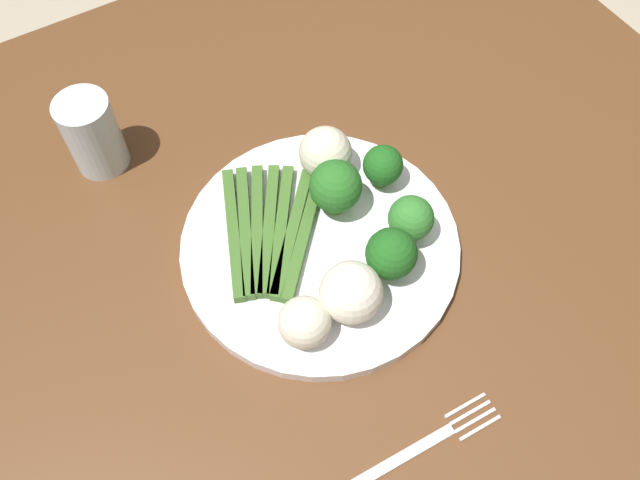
{
  "coord_description": "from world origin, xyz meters",
  "views": [
    {
      "loc": [
        0.24,
        -0.2,
        1.36
      ],
      "look_at": [
        -0.07,
        -0.02,
        0.77
      ],
      "focal_mm": 37.17,
      "sensor_mm": 36.0,
      "label": 1
    }
  ],
  "objects_px": {
    "broccoli_front_left": "(336,187)",
    "water_glass": "(92,134)",
    "cauliflower_mid": "(351,292)",
    "dining_table": "(360,331)",
    "broccoli_near_center": "(411,219)",
    "cauliflower_near_fork": "(325,153)",
    "broccoli_right": "(390,252)",
    "plate": "(320,246)",
    "fork": "(421,446)",
    "asparagus_bundle": "(269,231)",
    "broccoli_left": "(383,166)",
    "cauliflower_back": "(304,322)"
  },
  "relations": [
    {
      "from": "cauliflower_mid",
      "to": "broccoli_front_left",
      "type": "bearing_deg",
      "value": 155.66
    },
    {
      "from": "asparagus_bundle",
      "to": "broccoli_right",
      "type": "distance_m",
      "value": 0.13
    },
    {
      "from": "cauliflower_back",
      "to": "cauliflower_mid",
      "type": "distance_m",
      "value": 0.05
    },
    {
      "from": "broccoli_near_center",
      "to": "asparagus_bundle",
      "type": "bearing_deg",
      "value": -121.84
    },
    {
      "from": "cauliflower_near_fork",
      "to": "broccoli_front_left",
      "type": "bearing_deg",
      "value": -19.92
    },
    {
      "from": "cauliflower_mid",
      "to": "water_glass",
      "type": "xyz_separation_m",
      "value": [
        -0.31,
        -0.14,
        0.0
      ]
    },
    {
      "from": "broccoli_left",
      "to": "cauliflower_mid",
      "type": "height_order",
      "value": "cauliflower_mid"
    },
    {
      "from": "broccoli_near_center",
      "to": "broccoli_right",
      "type": "height_order",
      "value": "broccoli_right"
    },
    {
      "from": "cauliflower_back",
      "to": "water_glass",
      "type": "bearing_deg",
      "value": -164.23
    },
    {
      "from": "broccoli_front_left",
      "to": "water_glass",
      "type": "bearing_deg",
      "value": -136.89
    },
    {
      "from": "plate",
      "to": "broccoli_right",
      "type": "distance_m",
      "value": 0.09
    },
    {
      "from": "dining_table",
      "to": "broccoli_right",
      "type": "relative_size",
      "value": 17.43
    },
    {
      "from": "broccoli_right",
      "to": "cauliflower_mid",
      "type": "xyz_separation_m",
      "value": [
        0.02,
        -0.05,
        -0.01
      ]
    },
    {
      "from": "asparagus_bundle",
      "to": "water_glass",
      "type": "bearing_deg",
      "value": 62.77
    },
    {
      "from": "cauliflower_near_fork",
      "to": "cauliflower_back",
      "type": "bearing_deg",
      "value": -36.85
    },
    {
      "from": "broccoli_left",
      "to": "dining_table",
      "type": "bearing_deg",
      "value": -40.27
    },
    {
      "from": "broccoli_left",
      "to": "broccoli_front_left",
      "type": "xyz_separation_m",
      "value": [
        0.0,
        -0.06,
        0.01
      ]
    },
    {
      "from": "water_glass",
      "to": "cauliflower_near_fork",
      "type": "bearing_deg",
      "value": 53.7
    },
    {
      "from": "water_glass",
      "to": "cauliflower_back",
      "type": "bearing_deg",
      "value": 15.77
    },
    {
      "from": "broccoli_left",
      "to": "water_glass",
      "type": "distance_m",
      "value": 0.32
    },
    {
      "from": "dining_table",
      "to": "broccoli_near_center",
      "type": "height_order",
      "value": "broccoli_near_center"
    },
    {
      "from": "broccoli_front_left",
      "to": "fork",
      "type": "bearing_deg",
      "value": -14.22
    },
    {
      "from": "plate",
      "to": "broccoli_near_center",
      "type": "height_order",
      "value": "broccoli_near_center"
    },
    {
      "from": "fork",
      "to": "water_glass",
      "type": "distance_m",
      "value": 0.48
    },
    {
      "from": "dining_table",
      "to": "fork",
      "type": "distance_m",
      "value": 0.2
    },
    {
      "from": "broccoli_left",
      "to": "cauliflower_mid",
      "type": "xyz_separation_m",
      "value": [
        0.11,
        -0.11,
        0.0
      ]
    },
    {
      "from": "plate",
      "to": "broccoli_near_center",
      "type": "distance_m",
      "value": 0.1
    },
    {
      "from": "broccoli_right",
      "to": "cauliflower_near_fork",
      "type": "bearing_deg",
      "value": 174.96
    },
    {
      "from": "asparagus_bundle",
      "to": "broccoli_near_center",
      "type": "xyz_separation_m",
      "value": [
        0.08,
        0.12,
        0.03
      ]
    },
    {
      "from": "plate",
      "to": "cauliflower_back",
      "type": "height_order",
      "value": "cauliflower_back"
    },
    {
      "from": "broccoli_left",
      "to": "cauliflower_back",
      "type": "bearing_deg",
      "value": -55.43
    },
    {
      "from": "asparagus_bundle",
      "to": "cauliflower_near_fork",
      "type": "relative_size",
      "value": 3.03
    },
    {
      "from": "broccoli_right",
      "to": "water_glass",
      "type": "bearing_deg",
      "value": -146.53
    },
    {
      "from": "dining_table",
      "to": "cauliflower_near_fork",
      "type": "bearing_deg",
      "value": 164.8
    },
    {
      "from": "plate",
      "to": "cauliflower_near_fork",
      "type": "xyz_separation_m",
      "value": [
        -0.08,
        0.05,
        0.04
      ]
    },
    {
      "from": "dining_table",
      "to": "broccoli_front_left",
      "type": "bearing_deg",
      "value": 167.38
    },
    {
      "from": "asparagus_bundle",
      "to": "cauliflower_mid",
      "type": "bearing_deg",
      "value": -133.56
    },
    {
      "from": "plate",
      "to": "broccoli_right",
      "type": "bearing_deg",
      "value": 33.31
    },
    {
      "from": "cauliflower_mid",
      "to": "water_glass",
      "type": "bearing_deg",
      "value": -155.58
    },
    {
      "from": "asparagus_bundle",
      "to": "cauliflower_mid",
      "type": "relative_size",
      "value": 2.87
    },
    {
      "from": "cauliflower_mid",
      "to": "cauliflower_near_fork",
      "type": "xyz_separation_m",
      "value": [
        -0.16,
        0.07,
        -0.0
      ]
    },
    {
      "from": "broccoli_near_center",
      "to": "cauliflower_mid",
      "type": "xyz_separation_m",
      "value": [
        0.04,
        -0.1,
        -0.0
      ]
    },
    {
      "from": "plate",
      "to": "broccoli_left",
      "type": "relative_size",
      "value": 5.48
    },
    {
      "from": "broccoli_right",
      "to": "asparagus_bundle",
      "type": "bearing_deg",
      "value": -140.53
    },
    {
      "from": "broccoli_right",
      "to": "cauliflower_mid",
      "type": "bearing_deg",
      "value": -74.49
    },
    {
      "from": "dining_table",
      "to": "plate",
      "type": "relative_size",
      "value": 3.75
    },
    {
      "from": "broccoli_right",
      "to": "fork",
      "type": "xyz_separation_m",
      "value": [
        0.16,
        -0.07,
        -0.05
      ]
    },
    {
      "from": "broccoli_left",
      "to": "broccoli_near_center",
      "type": "bearing_deg",
      "value": -11.28
    },
    {
      "from": "dining_table",
      "to": "water_glass",
      "type": "relative_size",
      "value": 11.71
    },
    {
      "from": "broccoli_near_center",
      "to": "water_glass",
      "type": "distance_m",
      "value": 0.36
    }
  ]
}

